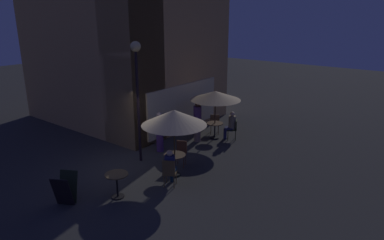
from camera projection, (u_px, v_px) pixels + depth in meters
The scene contains 17 objects.
ground_plane at pixel (134, 169), 12.62m from camera, with size 60.00×60.00×0.00m, color #33322F.
cafe_building at pixel (123, 38), 16.10m from camera, with size 6.92×8.58×8.68m.
street_lamp_near_corner at pixel (137, 75), 12.36m from camera, with size 0.37×0.37×4.51m.
menu_sandwich_board at pixel (65, 189), 10.16m from camera, with size 0.84×0.80×0.94m.
cafe_table_0 at pixel (175, 160), 11.95m from camera, with size 0.75×0.75×0.78m.
cafe_table_1 at pixel (215, 127), 15.51m from camera, with size 0.74×0.74×0.73m.
cafe_table_2 at pixel (117, 180), 10.53m from camera, with size 0.71×0.71×0.78m.
patio_umbrella_0 at pixel (174, 118), 11.49m from camera, with size 2.20×2.20×2.38m.
patio_umbrella_1 at pixel (215, 96), 15.09m from camera, with size 2.23×2.23×2.19m.
cafe_chair_0 at pixel (181, 151), 12.77m from camera, with size 0.51×0.51×0.93m.
cafe_chair_1 at pixel (169, 171), 11.14m from camera, with size 0.56×0.56×0.97m.
cafe_chair_2 at pixel (234, 128), 15.41m from camera, with size 0.57×0.57×0.90m.
cafe_chair_3 at pixel (215, 122), 16.29m from camera, with size 0.61×0.61×0.85m.
patron_seated_0 at pixel (170, 165), 11.23m from camera, with size 0.54×0.48×1.26m.
patron_seated_1 at pixel (231, 124), 15.37m from camera, with size 0.46×0.52×1.28m.
patron_standing_2 at pixel (197, 121), 15.07m from camera, with size 0.35×0.35×1.81m.
patron_standing_3 at pixel (160, 132), 14.00m from camera, with size 0.33×0.33×1.65m.
Camera 1 is at (-7.81, -8.73, 5.44)m, focal length 32.38 mm.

